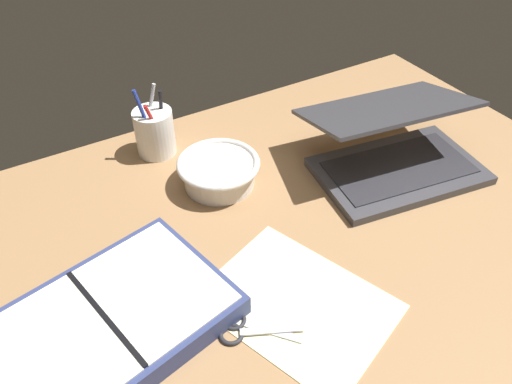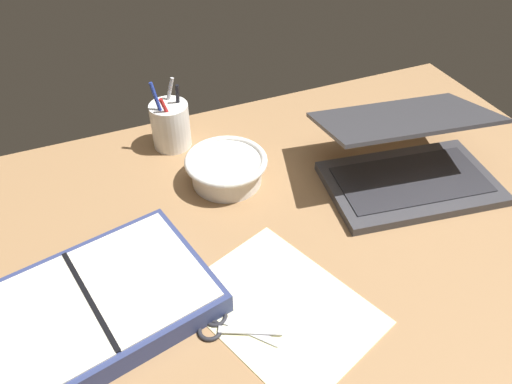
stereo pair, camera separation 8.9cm
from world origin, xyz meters
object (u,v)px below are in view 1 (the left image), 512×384
Objects in this scene: pen_cup at (155,132)px; bowl at (219,171)px; scissors at (242,328)px; planner at (107,325)px; laptop at (394,149)px.

bowl is at bearing -68.06° from pen_cup.
scissors is (-12.87, -32.67, -2.94)cm from bowl.
bowl is 18.25cm from pen_cup.
pen_cup reaches higher than bowl.
planner reaches higher than scissors.
laptop is at bearing -4.23° from planner.
planner is at bearing -171.46° from scissors.
laptop is 50.85cm from pen_cup.
scissors is (-6.09, -49.50, -4.89)cm from pen_cup.
planner is (-30.54, -23.00, -1.23)cm from bowl.
planner is 20.22cm from scissors.
bowl is 35.24cm from scissors.
bowl is 38.25cm from planner.
pen_cup is at bearing 120.21° from scissors.
laptop reaches higher than planner.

